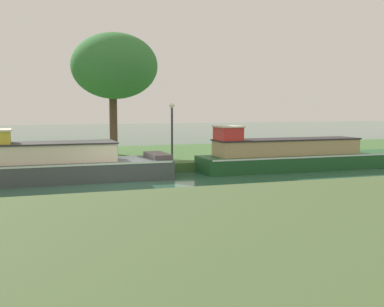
% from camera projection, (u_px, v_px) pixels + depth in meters
% --- Properties ---
extents(ground_plane, '(120.00, 120.00, 0.00)m').
position_uv_depth(ground_plane, '(126.00, 182.00, 18.62)').
color(ground_plane, '#315D47').
extents(riverbank_far, '(72.00, 10.00, 0.40)m').
position_uv_depth(riverbank_far, '(99.00, 159.00, 25.19)').
color(riverbank_far, '#3E6531').
rests_on(riverbank_far, ground_plane).
extents(riverbank_near, '(72.00, 10.00, 0.40)m').
position_uv_depth(riverbank_near, '(212.00, 237.00, 10.12)').
color(riverbank_near, '#455A32').
rests_on(riverbank_near, ground_plane).
extents(slate_barge, '(8.80, 2.37, 2.05)m').
position_uv_depth(slate_barge, '(52.00, 164.00, 18.83)').
color(slate_barge, '#424A4B').
rests_on(slate_barge, ground_plane).
extents(forest_narrowboat, '(10.15, 1.97, 2.05)m').
position_uv_depth(forest_narrowboat, '(297.00, 156.00, 22.32)').
color(forest_narrowboat, '#1D5127').
rests_on(forest_narrowboat, ground_plane).
extents(willow_tree_centre, '(4.32, 3.91, 6.14)m').
position_uv_depth(willow_tree_centre, '(115.00, 66.00, 24.31)').
color(willow_tree_centre, '#4F382C').
rests_on(willow_tree_centre, riverbank_far).
extents(lamp_post, '(0.24, 0.24, 2.65)m').
position_uv_depth(lamp_post, '(172.00, 123.00, 22.93)').
color(lamp_post, '#333338').
rests_on(lamp_post, riverbank_far).
extents(mooring_post_near, '(0.19, 0.19, 0.82)m').
position_uv_depth(mooring_post_near, '(70.00, 157.00, 20.26)').
color(mooring_post_near, brown).
rests_on(mooring_post_near, riverbank_far).
extents(mooring_post_far, '(0.19, 0.19, 0.62)m').
position_uv_depth(mooring_post_far, '(222.00, 154.00, 22.47)').
color(mooring_post_far, '#513428').
rests_on(mooring_post_far, riverbank_far).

